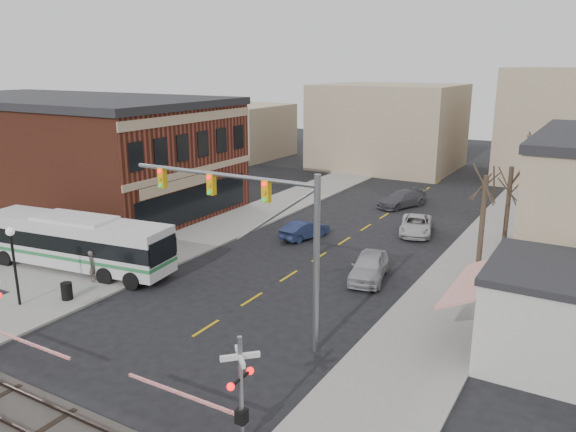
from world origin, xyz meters
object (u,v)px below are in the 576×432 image
object	(u,v)px
transit_bus	(77,242)
pedestrian_near	(93,266)
rr_crossing_east	(230,389)
car_d	(402,199)
pedestrian_far	(139,243)
trash_bin	(67,291)
traffic_signal_mast	(261,218)
street_lamp	(13,250)
car_a	(369,266)
car_c	(416,225)
car_b	(305,230)

from	to	relation	value
transit_bus	pedestrian_near	distance (m)	2.84
rr_crossing_east	car_d	world-z (taller)	rr_crossing_east
pedestrian_near	rr_crossing_east	bearing A→B (deg)	-135.01
rr_crossing_east	pedestrian_far	world-z (taller)	rr_crossing_east
trash_bin	pedestrian_near	world-z (taller)	pedestrian_near
pedestrian_near	pedestrian_far	world-z (taller)	pedestrian_near
traffic_signal_mast	street_lamp	size ratio (longest dim) A/B	2.39
trash_bin	transit_bus	bearing A→B (deg)	132.74
rr_crossing_east	car_a	world-z (taller)	rr_crossing_east
pedestrian_near	pedestrian_far	bearing A→B (deg)	-7.39
car_d	street_lamp	bearing A→B (deg)	-84.75
transit_bus	trash_bin	size ratio (longest dim) A/B	13.85
traffic_signal_mast	rr_crossing_east	distance (m)	8.52
trash_bin	car_c	distance (m)	24.83
car_a	car_b	world-z (taller)	car_a
car_c	pedestrian_near	distance (m)	23.12
car_c	car_d	bearing A→B (deg)	101.93
pedestrian_near	car_d	bearing A→B (deg)	-38.53
transit_bus	pedestrian_near	xyz separation A→B (m)	(2.51, -1.06, -0.79)
rr_crossing_east	car_b	bearing A→B (deg)	112.40
trash_bin	pedestrian_far	size ratio (longest dim) A/B	0.51
street_lamp	car_d	world-z (taller)	street_lamp
car_b	pedestrian_far	world-z (taller)	pedestrian_far
car_d	pedestrian_near	world-z (taller)	pedestrian_near
transit_bus	street_lamp	xyz separation A→B (m)	(1.72, -5.33, 1.31)
car_a	car_b	bearing A→B (deg)	131.58
traffic_signal_mast	car_d	bearing A→B (deg)	95.48
traffic_signal_mast	pedestrian_far	world-z (taller)	traffic_signal_mast
traffic_signal_mast	car_c	world-z (taller)	traffic_signal_mast
car_d	pedestrian_far	size ratio (longest dim) A/B	2.76
street_lamp	car_a	bearing A→B (deg)	41.80
trash_bin	car_a	xyz separation A→B (m)	(12.80, 11.15, 0.22)
pedestrian_far	transit_bus	bearing A→B (deg)	-141.82
street_lamp	pedestrian_far	distance (m)	9.14
transit_bus	pedestrian_near	bearing A→B (deg)	-22.88
rr_crossing_east	car_b	world-z (taller)	rr_crossing_east
car_b	trash_bin	bearing A→B (deg)	86.80
street_lamp	traffic_signal_mast	bearing A→B (deg)	15.93
transit_bus	pedestrian_far	bearing A→B (deg)	66.10
car_d	pedestrian_far	world-z (taller)	pedestrian_far
rr_crossing_east	pedestrian_near	world-z (taller)	rr_crossing_east
street_lamp	pedestrian_near	size ratio (longest dim) A/B	2.29
traffic_signal_mast	pedestrian_near	world-z (taller)	traffic_signal_mast
street_lamp	pedestrian_near	distance (m)	4.82
street_lamp	car_c	distance (m)	27.24
rr_crossing_east	pedestrian_far	bearing A→B (deg)	143.10
traffic_signal_mast	street_lamp	distance (m)	13.62
car_c	pedestrian_near	bearing A→B (deg)	-139.21
rr_crossing_east	street_lamp	size ratio (longest dim) A/B	1.33
street_lamp	car_a	size ratio (longest dim) A/B	0.89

